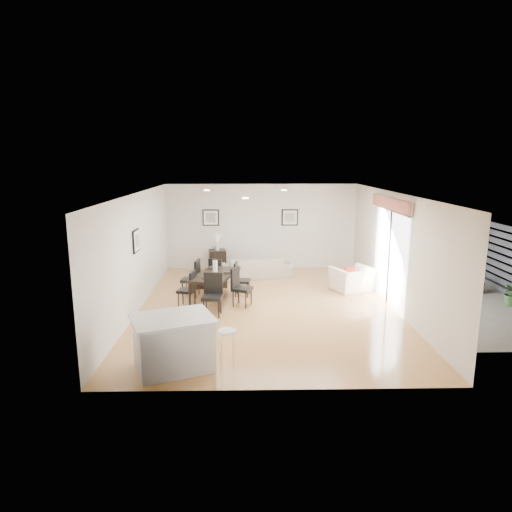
{
  "coord_description": "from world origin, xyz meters",
  "views": [
    {
      "loc": [
        -0.49,
        -10.38,
        3.44
      ],
      "look_at": [
        -0.25,
        0.4,
        1.16
      ],
      "focal_mm": 32.0,
      "sensor_mm": 36.0,
      "label": 1
    }
  ],
  "objects_px": {
    "dining_chair_efar": "(239,277)",
    "bar_stool": "(227,335)",
    "dining_chair_enear": "(239,284)",
    "dining_chair_head": "(213,292)",
    "side_table": "(218,260)",
    "armchair": "(352,279)",
    "coffee_table": "(209,279)",
    "dining_chair_foot": "(217,272)",
    "kitchen_island": "(173,343)",
    "dining_chair_wfar": "(194,276)",
    "sofa": "(254,267)",
    "dining_chair_wnear": "(189,287)",
    "dining_table": "(215,276)"
  },
  "relations": [
    {
      "from": "dining_chair_wnear",
      "to": "side_table",
      "type": "bearing_deg",
      "value": -174.77
    },
    {
      "from": "dining_chair_enear",
      "to": "dining_table",
      "type": "bearing_deg",
      "value": 80.16
    },
    {
      "from": "side_table",
      "to": "bar_stool",
      "type": "distance_m",
      "value": 6.91
    },
    {
      "from": "dining_chair_enear",
      "to": "dining_chair_foot",
      "type": "distance_m",
      "value": 1.55
    },
    {
      "from": "dining_chair_foot",
      "to": "bar_stool",
      "type": "distance_m",
      "value": 4.82
    },
    {
      "from": "bar_stool",
      "to": "armchair",
      "type": "bearing_deg",
      "value": 55.27
    },
    {
      "from": "sofa",
      "to": "armchair",
      "type": "relative_size",
      "value": 2.13
    },
    {
      "from": "dining_chair_efar",
      "to": "kitchen_island",
      "type": "relative_size",
      "value": 0.56
    },
    {
      "from": "bar_stool",
      "to": "dining_chair_enear",
      "type": "bearing_deg",
      "value": 87.49
    },
    {
      "from": "dining_chair_efar",
      "to": "bar_stool",
      "type": "relative_size",
      "value": 1.3
    },
    {
      "from": "dining_chair_enear",
      "to": "dining_chair_head",
      "type": "relative_size",
      "value": 0.98
    },
    {
      "from": "dining_chair_wnear",
      "to": "dining_chair_foot",
      "type": "distance_m",
      "value": 1.58
    },
    {
      "from": "dining_chair_head",
      "to": "coffee_table",
      "type": "distance_m",
      "value": 2.42
    },
    {
      "from": "side_table",
      "to": "dining_chair_head",
      "type": "bearing_deg",
      "value": -87.98
    },
    {
      "from": "kitchen_island",
      "to": "sofa",
      "type": "bearing_deg",
      "value": 55.1
    },
    {
      "from": "armchair",
      "to": "dining_chair_foot",
      "type": "bearing_deg",
      "value": -27.43
    },
    {
      "from": "dining_chair_wnear",
      "to": "bar_stool",
      "type": "height_order",
      "value": "dining_chair_wnear"
    },
    {
      "from": "dining_table",
      "to": "kitchen_island",
      "type": "height_order",
      "value": "kitchen_island"
    },
    {
      "from": "dining_chair_efar",
      "to": "side_table",
      "type": "relative_size",
      "value": 1.3
    },
    {
      "from": "dining_chair_wfar",
      "to": "dining_chair_efar",
      "type": "xyz_separation_m",
      "value": [
        1.17,
        0.02,
        -0.05
      ]
    },
    {
      "from": "dining_chair_wfar",
      "to": "kitchen_island",
      "type": "distance_m",
      "value": 4.16
    },
    {
      "from": "kitchen_island",
      "to": "dining_chair_wnear",
      "type": "bearing_deg",
      "value": 70.92
    },
    {
      "from": "dining_chair_head",
      "to": "dining_chair_foot",
      "type": "distance_m",
      "value": 2.07
    },
    {
      "from": "dining_chair_head",
      "to": "side_table",
      "type": "bearing_deg",
      "value": 97.05
    },
    {
      "from": "coffee_table",
      "to": "dining_chair_wfar",
      "type": "bearing_deg",
      "value": -116.32
    },
    {
      "from": "coffee_table",
      "to": "dining_chair_enear",
      "type": "bearing_deg",
      "value": -71.73
    },
    {
      "from": "dining_chair_enear",
      "to": "coffee_table",
      "type": "height_order",
      "value": "dining_chair_enear"
    },
    {
      "from": "dining_chair_wnear",
      "to": "dining_chair_head",
      "type": "distance_m",
      "value": 0.85
    },
    {
      "from": "dining_chair_wfar",
      "to": "coffee_table",
      "type": "relative_size",
      "value": 0.99
    },
    {
      "from": "dining_table",
      "to": "dining_chair_wfar",
      "type": "distance_m",
      "value": 0.71
    },
    {
      "from": "dining_chair_efar",
      "to": "dining_chair_wfar",
      "type": "bearing_deg",
      "value": 99.73
    },
    {
      "from": "dining_table",
      "to": "kitchen_island",
      "type": "relative_size",
      "value": 1.16
    },
    {
      "from": "dining_chair_head",
      "to": "dining_chair_foot",
      "type": "relative_size",
      "value": 1.12
    },
    {
      "from": "dining_chair_wnear",
      "to": "dining_chair_head",
      "type": "bearing_deg",
      "value": 57.74
    },
    {
      "from": "dining_chair_head",
      "to": "dining_table",
      "type": "bearing_deg",
      "value": 95.43
    },
    {
      "from": "coffee_table",
      "to": "kitchen_island",
      "type": "relative_size",
      "value": 0.61
    },
    {
      "from": "armchair",
      "to": "dining_table",
      "type": "distance_m",
      "value": 3.69
    },
    {
      "from": "sofa",
      "to": "dining_chair_wnear",
      "type": "distance_m",
      "value": 3.19
    },
    {
      "from": "dining_chair_wnear",
      "to": "dining_chair_enear",
      "type": "xyz_separation_m",
      "value": [
        1.18,
        0.05,
        0.04
      ]
    },
    {
      "from": "side_table",
      "to": "dining_chair_efar",
      "type": "bearing_deg",
      "value": -74.88
    },
    {
      "from": "dining_table",
      "to": "dining_chair_wfar",
      "type": "height_order",
      "value": "dining_chair_wfar"
    },
    {
      "from": "dining_chair_head",
      "to": "bar_stool",
      "type": "height_order",
      "value": "dining_chair_head"
    },
    {
      "from": "dining_chair_efar",
      "to": "coffee_table",
      "type": "height_order",
      "value": "dining_chair_efar"
    },
    {
      "from": "armchair",
      "to": "dining_chair_foot",
      "type": "relative_size",
      "value": 1.15
    },
    {
      "from": "dining_chair_wnear",
      "to": "side_table",
      "type": "distance_m",
      "value": 3.59
    },
    {
      "from": "dining_chair_foot",
      "to": "kitchen_island",
      "type": "distance_m",
      "value": 4.81
    },
    {
      "from": "sofa",
      "to": "kitchen_island",
      "type": "relative_size",
      "value": 1.34
    },
    {
      "from": "dining_chair_wfar",
      "to": "dining_chair_enear",
      "type": "distance_m",
      "value": 1.41
    },
    {
      "from": "dining_chair_efar",
      "to": "side_table",
      "type": "distance_m",
      "value": 2.8
    },
    {
      "from": "armchair",
      "to": "coffee_table",
      "type": "relative_size",
      "value": 1.02
    }
  ]
}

